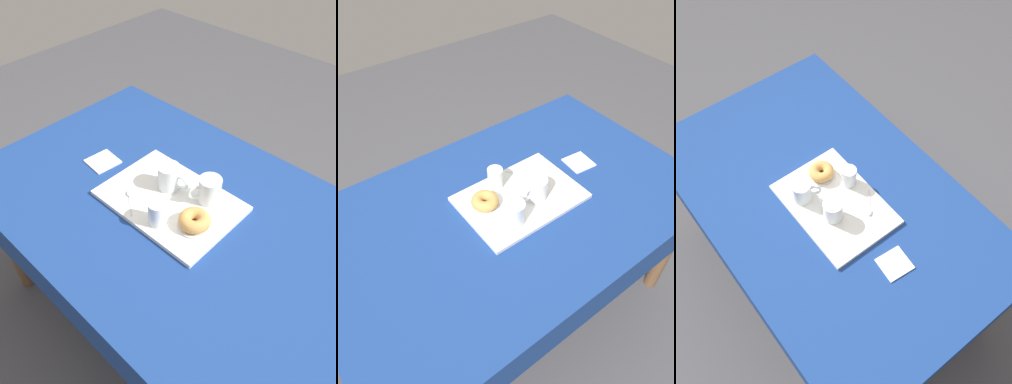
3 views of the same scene
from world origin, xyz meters
TOP-DOWN VIEW (x-y plane):
  - ground_plane at (0.00, 0.00)m, footprint 6.00×6.00m
  - dining_table at (0.00, 0.00)m, footprint 1.52×0.96m
  - serving_tray at (-0.04, 0.00)m, footprint 0.47×0.33m
  - tea_mug_left at (-0.09, 0.04)m, footprint 0.12×0.08m
  - tea_mug_right at (0.05, 0.09)m, footprint 0.09×0.11m
  - water_glass_near at (-0.00, -0.11)m, footprint 0.06×0.06m
  - donut_plate_left at (0.10, -0.04)m, footprint 0.11×0.11m
  - sugar_donut_left at (0.10, -0.04)m, footprint 0.11×0.11m
  - teaspoon_near at (-0.15, -0.09)m, footprint 0.11×0.09m
  - paper_napkin at (-0.39, -0.02)m, footprint 0.12×0.12m

SIDE VIEW (x-z plane):
  - ground_plane at x=0.00m, z-range 0.00..0.00m
  - dining_table at x=0.00m, z-range 0.27..0.99m
  - paper_napkin at x=-0.39m, z-range 0.72..0.73m
  - serving_tray at x=-0.04m, z-range 0.72..0.74m
  - donut_plate_left at x=0.10m, z-range 0.74..0.75m
  - teaspoon_near at x=-0.15m, z-range 0.74..0.75m
  - sugar_donut_left at x=0.10m, z-range 0.75..0.79m
  - water_glass_near at x=0.00m, z-range 0.73..0.82m
  - tea_mug_left at x=-0.09m, z-range 0.74..0.83m
  - tea_mug_right at x=0.05m, z-range 0.74..0.83m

